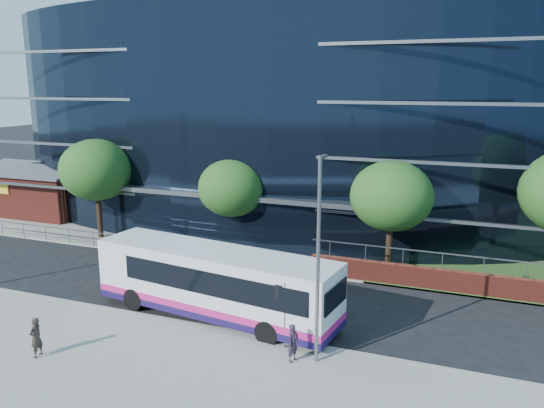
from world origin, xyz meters
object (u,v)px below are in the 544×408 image
at_px(tree_far_b, 232,188).
at_px(city_bus, 217,283).
at_px(street_sign, 285,301).
at_px(brick_pavilion, 46,190).
at_px(pedestrian, 293,343).
at_px(tree_far_a, 96,170).
at_px(streetlight_east, 318,255).
at_px(tree_far_c, 391,196).
at_px(pedestrian_b, 36,337).

bearing_deg(tree_far_b, city_bus, -69.18).
bearing_deg(street_sign, brick_pavilion, 150.35).
relative_size(city_bus, pedestrian, 8.03).
xyz_separation_m(tree_far_a, streetlight_east, (19.00, -11.17, -0.42)).
bearing_deg(streetlight_east, tree_far_c, 84.89).
relative_size(street_sign, city_bus, 0.23).
distance_m(brick_pavilion, street_sign, 30.49).
xyz_separation_m(brick_pavilion, streetlight_east, (28.00, -15.67, 2.50)).
distance_m(brick_pavilion, pedestrian_b, 26.14).
bearing_deg(pedestrian_b, tree_far_a, -152.84).
bearing_deg(tree_far_c, pedestrian_b, -127.56).
bearing_deg(pedestrian_b, pedestrian, 105.58).
bearing_deg(brick_pavilion, tree_far_c, -8.82).
xyz_separation_m(brick_pavilion, pedestrian, (27.16, -16.02, -1.03)).
relative_size(tree_far_a, streetlight_east, 0.87).
height_order(tree_far_c, pedestrian_b, tree_far_c).
bearing_deg(tree_far_c, brick_pavilion, 171.18).
bearing_deg(tree_far_a, street_sign, -31.17).
bearing_deg(brick_pavilion, pedestrian_b, -47.48).
xyz_separation_m(brick_pavilion, tree_far_b, (19.00, -4.00, 2.27)).
bearing_deg(streetlight_east, city_bus, 155.94).
xyz_separation_m(tree_far_b, pedestrian_b, (-1.35, -15.26, -3.25)).
xyz_separation_m(tree_far_a, tree_far_b, (10.00, 0.50, -0.65)).
height_order(tree_far_b, tree_far_c, tree_far_c).
distance_m(tree_far_a, pedestrian, 21.87).
relative_size(brick_pavilion, pedestrian, 5.67).
xyz_separation_m(brick_pavilion, city_bus, (22.51, -13.22, -0.23)).
distance_m(street_sign, tree_far_b, 13.54).
relative_size(city_bus, pedestrian_b, 7.51).
xyz_separation_m(tree_far_b, city_bus, (3.51, -9.22, -2.50)).
relative_size(tree_far_b, tree_far_c, 0.93).
relative_size(pedestrian, pedestrian_b, 0.94).
bearing_deg(street_sign, streetlight_east, -21.36).
bearing_deg(streetlight_east, pedestrian, -157.71).
relative_size(tree_far_b, pedestrian, 3.98).
distance_m(tree_far_a, city_bus, 16.38).
bearing_deg(pedestrian, tree_far_b, 53.24).
relative_size(tree_far_a, pedestrian, 4.60).
bearing_deg(street_sign, city_bus, 154.95).
bearing_deg(brick_pavilion, tree_far_a, -26.55).
relative_size(brick_pavilion, street_sign, 3.07).
xyz_separation_m(street_sign, tree_far_a, (-17.50, 10.59, 2.71)).
bearing_deg(pedestrian, street_sign, 54.53).
bearing_deg(tree_far_b, tree_far_a, -177.14).
relative_size(tree_far_c, city_bus, 0.53).
xyz_separation_m(tree_far_c, pedestrian_b, (-11.35, -14.76, -3.57)).
bearing_deg(city_bus, brick_pavilion, 157.43).
height_order(tree_far_a, pedestrian_b, tree_far_a).
height_order(brick_pavilion, tree_far_c, tree_far_c).
bearing_deg(brick_pavilion, tree_far_b, -11.88).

